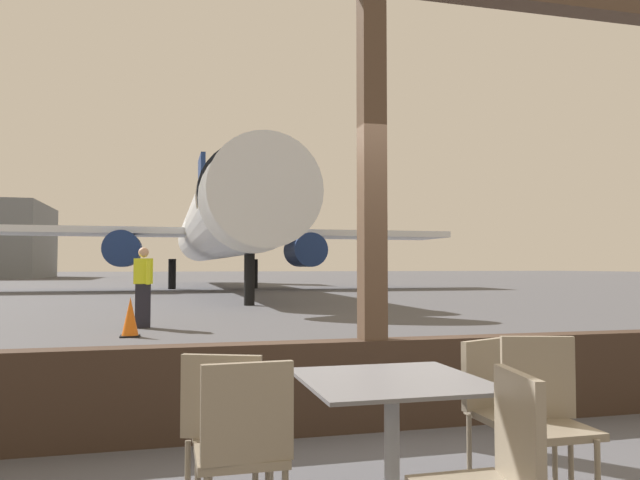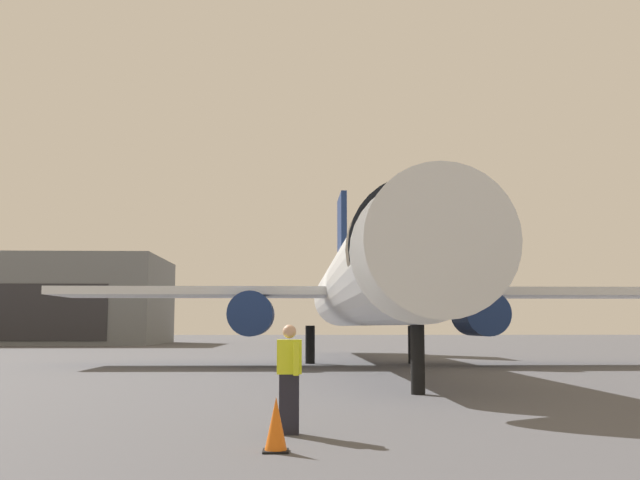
# 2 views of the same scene
# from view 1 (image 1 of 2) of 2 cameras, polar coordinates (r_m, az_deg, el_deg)

# --- Properties ---
(ground_plane) EXTENTS (220.00, 220.00, 0.00)m
(ground_plane) POSITION_cam_1_polar(r_m,az_deg,el_deg) (44.80, -12.22, -4.13)
(ground_plane) COLOR #4C4C51
(window_frame) EXTENTS (7.37, 0.24, 3.93)m
(window_frame) POSITION_cam_1_polar(r_m,az_deg,el_deg) (5.03, 4.94, -2.31)
(window_frame) COLOR #38281E
(window_frame) RESTS_ON ground
(dining_table) EXTENTS (0.92, 0.92, 0.75)m
(dining_table) POSITION_cam_1_polar(r_m,az_deg,el_deg) (3.31, 6.79, -17.37)
(dining_table) COLOR slate
(dining_table) RESTS_ON ground
(cafe_chair_window_left) EXTENTS (0.44, 0.44, 0.92)m
(cafe_chair_window_left) POSITION_cam_1_polar(r_m,az_deg,el_deg) (2.56, 16.14, -20.14)
(cafe_chair_window_left) COLOR gray
(cafe_chair_window_left) RESTS_ON ground
(cafe_chair_window_right) EXTENTS (0.50, 0.50, 0.89)m
(cafe_chair_window_right) POSITION_cam_1_polar(r_m,az_deg,el_deg) (3.85, 16.55, -14.34)
(cafe_chair_window_right) COLOR gray
(cafe_chair_window_right) RESTS_ON ground
(cafe_chair_aisle_left) EXTENTS (0.50, 0.50, 0.90)m
(cafe_chair_aisle_left) POSITION_cam_1_polar(r_m,az_deg,el_deg) (3.21, -8.76, -16.66)
(cafe_chair_aisle_left) COLOR gray
(cafe_chair_aisle_left) RESTS_ON ground
(cafe_chair_aisle_right) EXTENTS (0.47, 0.47, 0.94)m
(cafe_chair_aisle_right) POSITION_cam_1_polar(r_m,az_deg,el_deg) (3.58, 20.38, -14.73)
(cafe_chair_aisle_right) COLOR gray
(cafe_chair_aisle_right) RESTS_ON ground
(cafe_chair_side_extra) EXTENTS (0.41, 0.41, 0.92)m
(cafe_chair_side_extra) POSITION_cam_1_polar(r_m,az_deg,el_deg) (2.85, -7.25, -18.39)
(cafe_chair_side_extra) COLOR gray
(cafe_chair_side_extra) RESTS_ON ground
(airplane) EXTENTS (27.62, 35.29, 10.34)m
(airplane) POSITION_cam_1_polar(r_m,az_deg,el_deg) (34.56, -9.72, 1.20)
(airplane) COLOR silver
(airplane) RESTS_ON ground
(ground_crew_worker) EXTENTS (0.40, 0.52, 1.74)m
(ground_crew_worker) POSITION_cam_1_polar(r_m,az_deg,el_deg) (13.65, -16.34, -4.19)
(ground_crew_worker) COLOR black
(ground_crew_worker) RESTS_ON ground
(traffic_cone) EXTENTS (0.36, 0.36, 0.75)m
(traffic_cone) POSITION_cam_1_polar(r_m,az_deg,el_deg) (12.03, -17.46, -7.03)
(traffic_cone) COLOR orange
(traffic_cone) RESTS_ON ground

